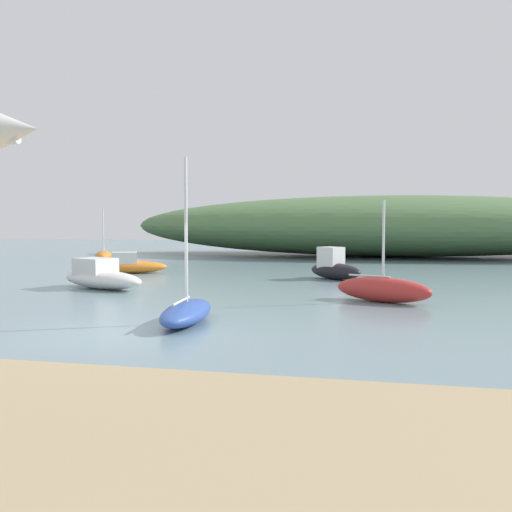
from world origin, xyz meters
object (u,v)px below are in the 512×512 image
at_px(motorboat_off_point, 130,265).
at_px(sailboat_east_reach, 187,312).
at_px(motorboat_outer_mooring, 334,268).
at_px(sailboat_west_reach, 104,255).
at_px(sailboat_far_right, 383,289).
at_px(motorboat_centre_water, 101,277).

bearing_deg(motorboat_off_point, sailboat_east_reach, -59.38).
bearing_deg(sailboat_east_reach, motorboat_outer_mooring, 77.29).
distance_m(sailboat_west_reach, sailboat_far_right, 23.11).
bearing_deg(motorboat_outer_mooring, sailboat_far_right, -72.70).
bearing_deg(sailboat_west_reach, motorboat_outer_mooring, -28.84).
height_order(motorboat_off_point, sailboat_far_right, sailboat_far_right).
bearing_deg(motorboat_centre_water, sailboat_far_right, -7.54).
xyz_separation_m(motorboat_centre_water, motorboat_off_point, (-1.61, 5.95, -0.05)).
relative_size(motorboat_centre_water, sailboat_far_right, 1.30).
relative_size(sailboat_east_reach, sailboat_west_reach, 1.22).
height_order(sailboat_east_reach, sailboat_west_reach, sailboat_east_reach).
height_order(sailboat_west_reach, sailboat_far_right, sailboat_west_reach).
xyz_separation_m(motorboat_outer_mooring, motorboat_off_point, (-9.87, 0.63, -0.12)).
bearing_deg(sailboat_west_reach, sailboat_east_reach, -57.60).
bearing_deg(sailboat_east_reach, motorboat_off_point, 120.62).
bearing_deg(sailboat_far_right, motorboat_off_point, 148.51).
bearing_deg(motorboat_outer_mooring, motorboat_off_point, 176.38).
distance_m(motorboat_centre_water, motorboat_outer_mooring, 9.83).
distance_m(sailboat_east_reach, motorboat_off_point, 14.23).
relative_size(sailboat_west_reach, sailboat_far_right, 1.02).
bearing_deg(motorboat_off_point, sailboat_west_reach, 125.05).
height_order(motorboat_outer_mooring, sailboat_far_right, sailboat_far_right).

